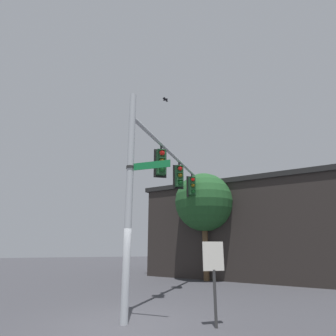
{
  "coord_description": "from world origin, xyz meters",
  "views": [
    {
      "loc": [
        0.85,
        7.99,
        2.06
      ],
      "look_at": [
        -1.96,
        -2.86,
        5.28
      ],
      "focal_mm": 28.42,
      "sensor_mm": 36.0,
      "label": 1
    }
  ],
  "objects": [
    {
      "name": "signal_pole",
      "position": [
        0.0,
        0.0,
        3.46
      ],
      "size": [
        0.22,
        0.22,
        6.92
      ],
      "primitive_type": "cylinder",
      "color": "#ADB2B7",
      "rests_on": "ground"
    },
    {
      "name": "storefront_building",
      "position": [
        -8.9,
        -8.67,
        3.03
      ],
      "size": [
        13.07,
        13.19,
        6.03
      ],
      "color": "#282321",
      "rests_on": "ground"
    },
    {
      "name": "ground_plane",
      "position": [
        0.0,
        0.0,
        0.0
      ],
      "size": [
        80.0,
        80.0,
        0.0
      ],
      "primitive_type": "plane",
      "color": "#38383D"
    },
    {
      "name": "bird_flying",
      "position": [
        -1.65,
        -2.15,
        8.21
      ],
      "size": [
        0.29,
        0.26,
        0.1
      ],
      "color": "black"
    },
    {
      "name": "historical_marker",
      "position": [
        -2.26,
        0.9,
        1.4
      ],
      "size": [
        0.6,
        0.08,
        2.13
      ],
      "color": "#333333",
      "rests_on": "ground"
    },
    {
      "name": "mast_arm",
      "position": [
        -2.3,
        -3.36,
        6.08
      ],
      "size": [
        4.72,
        6.81,
        0.15
      ],
      "primitive_type": "cylinder",
      "rotation": [
        0.0,
        1.57,
        4.11
      ],
      "color": "#ADB2B7"
    },
    {
      "name": "traffic_light_mid_outer",
      "position": [
        -4.26,
        -6.22,
        5.3
      ],
      "size": [
        0.54,
        0.49,
        1.31
      ],
      "color": "black"
    },
    {
      "name": "tree_by_storefront",
      "position": [
        -5.49,
        -7.54,
        4.59
      ],
      "size": [
        3.6,
        3.6,
        6.41
      ],
      "color": "#4C3823",
      "rests_on": "ground"
    },
    {
      "name": "traffic_light_nearest_pole",
      "position": [
        -1.48,
        -2.15,
        5.3
      ],
      "size": [
        0.54,
        0.49,
        1.31
      ],
      "color": "black"
    },
    {
      "name": "street_name_sign",
      "position": [
        -0.37,
        0.25,
        4.36
      ],
      "size": [
        1.23,
        0.89,
        0.22
      ],
      "color": "#147238"
    },
    {
      "name": "traffic_light_mid_inner",
      "position": [
        -2.87,
        -4.18,
        5.3
      ],
      "size": [
        0.54,
        0.49,
        1.31
      ],
      "color": "black"
    }
  ]
}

